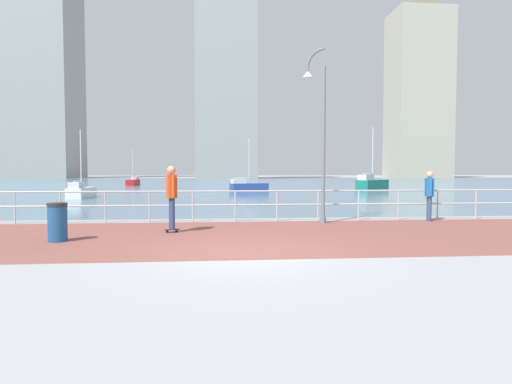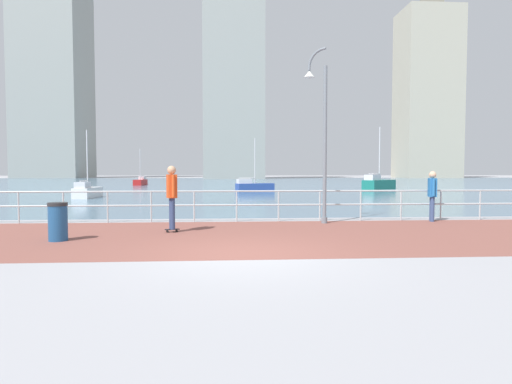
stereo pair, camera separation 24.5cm
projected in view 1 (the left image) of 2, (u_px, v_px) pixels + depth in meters
The scene contains 15 objects.
ground at pixel (223, 186), 48.47m from camera, with size 220.00×220.00×0.00m, color #9E9EA3.
brick_paving at pixel (240, 236), 11.18m from camera, with size 28.00×6.15×0.01m, color brown.
harbor_water at pixel (222, 183), 59.01m from camera, with size 180.00×88.00×0.00m, color slate.
waterfront_railing at pixel (235, 200), 14.20m from camera, with size 25.25×0.06×1.05m.
lamppost at pixel (319, 127), 13.80m from camera, with size 0.74×0.55×5.62m.
skateboarder at pixel (172, 192), 11.71m from camera, with size 0.41×0.55×1.83m.
bystander at pixel (429, 192), 14.41m from camera, with size 0.32×0.55×1.68m.
trash_bin at pixel (58, 222), 10.24m from camera, with size 0.46×0.46×0.93m.
sailboat_red at pixel (81, 192), 26.63m from camera, with size 1.00×3.05×4.25m.
sailboat_teal at pixel (248, 186), 35.08m from camera, with size 3.25×1.87×4.36m.
sailboat_yellow at pixel (133, 182), 50.51m from camera, with size 1.13×3.12×4.30m.
sailboat_gray at pixel (372, 183), 39.25m from camera, with size 3.85×3.63×5.68m.
tower_beige at pixel (44, 82), 103.25m from camera, with size 14.94×15.95×47.98m.
tower_glass at pixel (418, 95), 103.88m from camera, with size 13.21×10.68×41.91m.
tower_slate at pixel (226, 76), 92.82m from camera, with size 12.55×15.32×46.02m.
Camera 1 is at (-0.56, -8.58, 1.69)m, focal length 30.10 mm.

